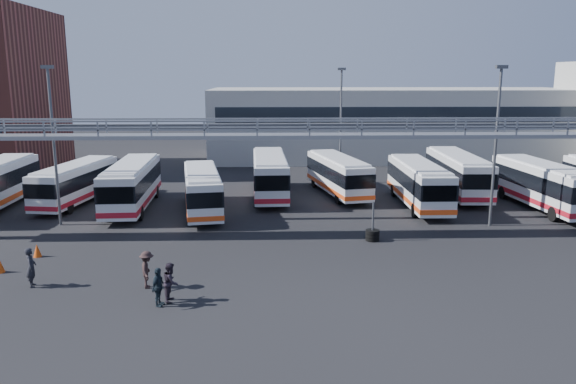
{
  "coord_description": "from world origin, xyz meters",
  "views": [
    {
      "loc": [
        -2.22,
        -27.88,
        9.67
      ],
      "look_at": [
        -1.18,
        6.0,
        2.52
      ],
      "focal_mm": 35.0,
      "sensor_mm": 36.0,
      "label": 1
    }
  ],
  "objects_px": {
    "bus_4": "(270,174)",
    "pedestrian_c": "(147,270)",
    "light_pole_mid": "(496,138)",
    "bus_8": "(543,184)",
    "bus_3": "(202,189)",
    "pedestrian_b": "(171,282)",
    "light_pole_back": "(341,119)",
    "bus_2": "(132,183)",
    "bus_6": "(419,182)",
    "pedestrian_a": "(31,267)",
    "pedestrian_d": "(158,287)",
    "light_pole_left": "(53,138)",
    "cone_right": "(37,251)",
    "bus_7": "(457,173)",
    "bus_1": "(76,182)",
    "tire_stack": "(372,234)",
    "bus_5": "(338,174)"
  },
  "relations": [
    {
      "from": "bus_4",
      "to": "pedestrian_c",
      "type": "relative_size",
      "value": 6.39
    },
    {
      "from": "light_pole_mid",
      "to": "bus_8",
      "type": "relative_size",
      "value": 0.91
    },
    {
      "from": "bus_3",
      "to": "pedestrian_b",
      "type": "xyz_separation_m",
      "value": [
        0.53,
        -16.0,
        -0.83
      ]
    },
    {
      "from": "light_pole_back",
      "to": "bus_4",
      "type": "distance_m",
      "value": 9.37
    },
    {
      "from": "bus_8",
      "to": "bus_2",
      "type": "bearing_deg",
      "value": 173.49
    },
    {
      "from": "light_pole_back",
      "to": "bus_6",
      "type": "relative_size",
      "value": 0.95
    },
    {
      "from": "bus_3",
      "to": "pedestrian_a",
      "type": "height_order",
      "value": "bus_3"
    },
    {
      "from": "pedestrian_d",
      "to": "pedestrian_b",
      "type": "bearing_deg",
      "value": -24.02
    },
    {
      "from": "bus_6",
      "to": "pedestrian_a",
      "type": "relative_size",
      "value": 5.75
    },
    {
      "from": "light_pole_back",
      "to": "bus_8",
      "type": "bearing_deg",
      "value": -37.94
    },
    {
      "from": "bus_3",
      "to": "bus_4",
      "type": "height_order",
      "value": "bus_4"
    },
    {
      "from": "light_pole_left",
      "to": "light_pole_mid",
      "type": "xyz_separation_m",
      "value": [
        28.0,
        -1.0,
        0.0
      ]
    },
    {
      "from": "pedestrian_a",
      "to": "pedestrian_d",
      "type": "xyz_separation_m",
      "value": [
        6.3,
        -2.44,
        -0.08
      ]
    },
    {
      "from": "light_pole_mid",
      "to": "bus_3",
      "type": "xyz_separation_m",
      "value": [
        -19.12,
        4.19,
        -4.04
      ]
    },
    {
      "from": "light_pole_mid",
      "to": "cone_right",
      "type": "xyz_separation_m",
      "value": [
        -26.86,
        -5.58,
        -5.38
      ]
    },
    {
      "from": "bus_7",
      "to": "cone_right",
      "type": "relative_size",
      "value": 15.96
    },
    {
      "from": "bus_8",
      "to": "pedestrian_d",
      "type": "height_order",
      "value": "bus_8"
    },
    {
      "from": "bus_1",
      "to": "pedestrian_a",
      "type": "relative_size",
      "value": 5.52
    },
    {
      "from": "bus_3",
      "to": "bus_7",
      "type": "distance_m",
      "value": 20.6
    },
    {
      "from": "pedestrian_a",
      "to": "pedestrian_c",
      "type": "xyz_separation_m",
      "value": [
        5.39,
        -0.33,
        -0.06
      ]
    },
    {
      "from": "bus_2",
      "to": "cone_right",
      "type": "distance_m",
      "value": 11.46
    },
    {
      "from": "bus_2",
      "to": "pedestrian_c",
      "type": "height_order",
      "value": "bus_2"
    },
    {
      "from": "pedestrian_a",
      "to": "tire_stack",
      "type": "bearing_deg",
      "value": -84.93
    },
    {
      "from": "light_pole_back",
      "to": "cone_right",
      "type": "bearing_deg",
      "value": -132.5
    },
    {
      "from": "bus_1",
      "to": "cone_right",
      "type": "xyz_separation_m",
      "value": [
        2.13,
        -12.82,
        -1.34
      ]
    },
    {
      "from": "pedestrian_a",
      "to": "cone_right",
      "type": "xyz_separation_m",
      "value": [
        -1.53,
        4.36,
        -0.58
      ]
    },
    {
      "from": "bus_7",
      "to": "tire_stack",
      "type": "xyz_separation_m",
      "value": [
        -9.08,
        -12.41,
        -1.47
      ]
    },
    {
      "from": "tire_stack",
      "to": "bus_8",
      "type": "bearing_deg",
      "value": 28.97
    },
    {
      "from": "bus_4",
      "to": "bus_7",
      "type": "relative_size",
      "value": 1.0
    },
    {
      "from": "bus_3",
      "to": "light_pole_left",
      "type": "bearing_deg",
      "value": -169.46
    },
    {
      "from": "bus_3",
      "to": "tire_stack",
      "type": "distance_m",
      "value": 13.17
    },
    {
      "from": "bus_3",
      "to": "bus_5",
      "type": "height_order",
      "value": "bus_5"
    },
    {
      "from": "bus_7",
      "to": "pedestrian_b",
      "type": "distance_m",
      "value": 28.7
    },
    {
      "from": "bus_4",
      "to": "pedestrian_d",
      "type": "bearing_deg",
      "value": -104.13
    },
    {
      "from": "light_pole_mid",
      "to": "bus_2",
      "type": "relative_size",
      "value": 0.91
    },
    {
      "from": "pedestrian_d",
      "to": "light_pole_mid",
      "type": "bearing_deg",
      "value": -43.38
    },
    {
      "from": "bus_1",
      "to": "bus_5",
      "type": "distance_m",
      "value": 20.37
    },
    {
      "from": "light_pole_left",
      "to": "bus_5",
      "type": "bearing_deg",
      "value": 24.69
    },
    {
      "from": "light_pole_back",
      "to": "bus_5",
      "type": "height_order",
      "value": "light_pole_back"
    },
    {
      "from": "bus_3",
      "to": "bus_5",
      "type": "relative_size",
      "value": 0.98
    },
    {
      "from": "light_pole_left",
      "to": "bus_6",
      "type": "distance_m",
      "value": 25.44
    },
    {
      "from": "pedestrian_c",
      "to": "pedestrian_b",
      "type": "bearing_deg",
      "value": -147.72
    },
    {
      "from": "bus_5",
      "to": "pedestrian_c",
      "type": "height_order",
      "value": "bus_5"
    },
    {
      "from": "pedestrian_b",
      "to": "pedestrian_c",
      "type": "distance_m",
      "value": 2.06
    },
    {
      "from": "pedestrian_c",
      "to": "pedestrian_d",
      "type": "distance_m",
      "value": 2.31
    },
    {
      "from": "pedestrian_c",
      "to": "bus_1",
      "type": "bearing_deg",
      "value": 18.37
    },
    {
      "from": "pedestrian_d",
      "to": "cone_right",
      "type": "relative_size",
      "value": 2.42
    },
    {
      "from": "light_pole_mid",
      "to": "bus_7",
      "type": "relative_size",
      "value": 0.91
    },
    {
      "from": "bus_2",
      "to": "pedestrian_d",
      "type": "xyz_separation_m",
      "value": [
        5.33,
        -17.88,
        -1.02
      ]
    },
    {
      "from": "light_pole_mid",
      "to": "bus_8",
      "type": "xyz_separation_m",
      "value": [
        5.5,
        4.48,
        -3.88
      ]
    }
  ]
}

